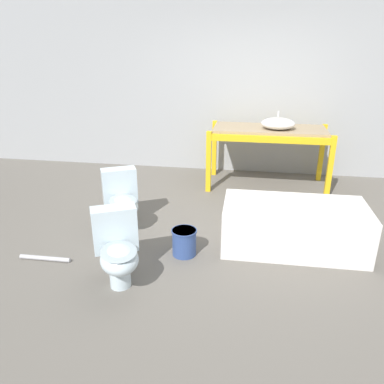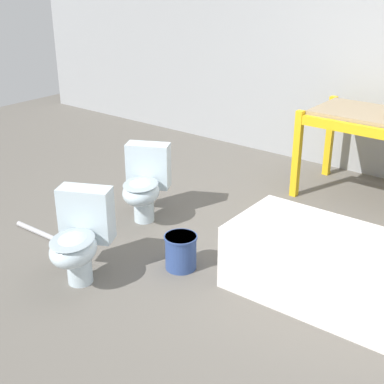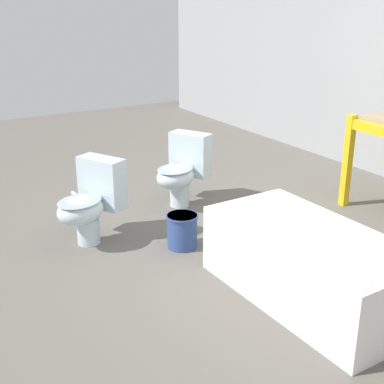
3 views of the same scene
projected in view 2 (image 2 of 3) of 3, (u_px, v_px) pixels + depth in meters
The scene contains 6 objects.
ground_plane at pixel (272, 250), 4.47m from camera, with size 12.00×12.00×0.00m, color #666059.
bathtub_main at pixel (334, 264), 3.72m from camera, with size 1.48×0.74×0.49m.
toilet_near at pixel (144, 182), 4.89m from camera, with size 0.58×0.67×0.68m.
toilet_far at pixel (79, 236), 3.93m from camera, with size 0.58×0.67×0.68m.
bucket_white at pixel (181, 251), 4.16m from camera, with size 0.26×0.26×0.28m.
loose_pipe at pixel (37, 231), 4.73m from camera, with size 0.53×0.05×0.04m.
Camera 2 is at (1.88, -3.49, 2.22)m, focal length 50.00 mm.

